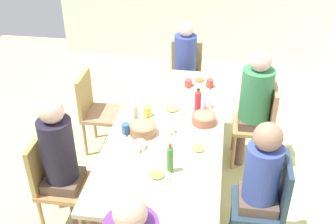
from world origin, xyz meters
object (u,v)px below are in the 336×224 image
(person_0, at_px, (61,157))
(plate_0, at_px, (157,176))
(cup_2, at_px, (210,83))
(cup_3, at_px, (147,112))
(cup_5, at_px, (171,129))
(chair_5, at_px, (268,200))
(plate_2, at_px, (198,149))
(bottle_2, at_px, (135,113))
(plate_3, at_px, (199,81))
(bottle_1, at_px, (170,159))
(cup_6, at_px, (140,145))
(cup_1, at_px, (207,104))
(person_5, at_px, (260,178))
(person_1, at_px, (255,99))
(chair_1, at_px, (261,121))
(dining_table, at_px, (168,132))
(chair_2, at_px, (185,74))
(chair_4, at_px, (95,108))
(person_2, at_px, (185,63))
(cup_0, at_px, (188,83))
(bowl_1, at_px, (204,118))
(plate_1, at_px, (172,109))
(bowl_0, at_px, (143,128))
(chair_0, at_px, (55,179))

(person_0, distance_m, plate_0, 0.81)
(cup_2, xyz_separation_m, cup_3, (0.65, -0.55, 0.00))
(cup_5, bearing_deg, chair_5, 60.23)
(person_0, relative_size, plate_2, 5.85)
(bottle_2, bearing_deg, plate_3, 150.22)
(person_0, xyz_separation_m, chair_5, (-0.00, 1.66, -0.24))
(bottle_1, bearing_deg, bottle_2, -147.18)
(person_0, relative_size, cup_6, 10.56)
(cup_1, bearing_deg, cup_6, -34.30)
(person_5, xyz_separation_m, cup_3, (-0.72, -1.00, 0.06))
(person_1, distance_m, bottle_1, 1.37)
(chair_1, distance_m, cup_2, 0.65)
(chair_1, relative_size, plate_0, 4.23)
(bottle_2, bearing_deg, chair_1, 115.65)
(dining_table, distance_m, chair_2, 1.54)
(bottle_1, bearing_deg, person_0, -92.40)
(chair_4, bearing_deg, cup_6, 36.69)
(person_2, bearing_deg, plate_3, 21.28)
(person_2, height_order, cup_6, person_2)
(cup_0, bearing_deg, plate_2, 10.07)
(person_5, relative_size, bottle_1, 4.73)
(bowl_1, height_order, bottle_2, bottle_2)
(dining_table, bearing_deg, cup_1, 139.42)
(dining_table, height_order, chair_1, chair_1)
(cup_0, bearing_deg, cup_2, 95.13)
(cup_0, distance_m, cup_2, 0.23)
(chair_4, distance_m, plate_0, 1.57)
(plate_1, bearing_deg, cup_1, 109.04)
(plate_3, height_order, bowl_1, bowl_1)
(person_0, distance_m, plate_2, 1.11)
(person_1, bearing_deg, chair_1, 90.00)
(chair_1, distance_m, cup_0, 0.84)
(chair_2, xyz_separation_m, person_5, (2.10, 0.78, 0.22))
(chair_5, relative_size, cup_0, 7.67)
(cup_1, distance_m, cup_5, 0.56)
(person_1, bearing_deg, person_5, -0.14)
(plate_2, relative_size, cup_1, 1.77)
(person_2, relative_size, cup_5, 11.44)
(person_0, distance_m, cup_2, 1.76)
(dining_table, bearing_deg, cup_0, 172.38)
(bowl_0, distance_m, bottle_2, 0.19)
(person_2, bearing_deg, cup_6, -5.71)
(bowl_0, bearing_deg, chair_4, -136.84)
(cup_5, bearing_deg, chair_2, -178.68)
(chair_4, bearing_deg, plate_2, 52.82)
(chair_1, xyz_separation_m, bowl_0, (0.72, -1.08, 0.29))
(dining_table, relative_size, chair_1, 2.55)
(cup_1, height_order, bottle_1, bottle_1)
(chair_0, distance_m, cup_0, 1.69)
(plate_0, bearing_deg, plate_2, 143.24)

